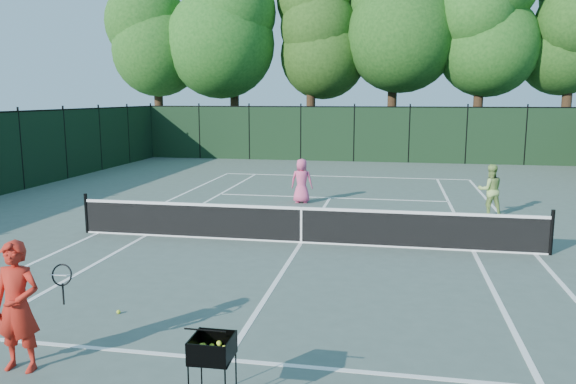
% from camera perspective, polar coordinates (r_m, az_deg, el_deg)
% --- Properties ---
extents(ground, '(90.00, 90.00, 0.00)m').
position_cam_1_polar(ground, '(14.01, 1.34, -5.18)').
color(ground, '#49594F').
rests_on(ground, ground).
extents(sideline_doubles_left, '(0.10, 23.77, 0.01)m').
position_cam_1_polar(sideline_doubles_left, '(15.83, -18.70, -3.95)').
color(sideline_doubles_left, white).
rests_on(sideline_doubles_left, ground).
extents(sideline_doubles_right, '(0.10, 23.77, 0.01)m').
position_cam_1_polar(sideline_doubles_right, '(14.23, 23.82, -5.79)').
color(sideline_doubles_right, white).
rests_on(sideline_doubles_right, ground).
extents(sideline_singles_left, '(0.10, 23.77, 0.01)m').
position_cam_1_polar(sideline_singles_left, '(15.21, -14.18, -4.28)').
color(sideline_singles_left, white).
rests_on(sideline_singles_left, ground).
extents(sideline_singles_right, '(0.10, 23.77, 0.01)m').
position_cam_1_polar(sideline_singles_right, '(13.97, 18.32, -5.72)').
color(sideline_singles_right, white).
rests_on(sideline_singles_right, ground).
extents(baseline_far, '(10.97, 0.10, 0.01)m').
position_cam_1_polar(baseline_far, '(25.60, 5.68, 1.58)').
color(baseline_far, white).
rests_on(baseline_far, ground).
extents(service_line_near, '(8.23, 0.10, 0.01)m').
position_cam_1_polar(service_line_near, '(8.14, -6.34, -16.58)').
color(service_line_near, white).
rests_on(service_line_near, ground).
extents(service_line_far, '(8.23, 0.10, 0.01)m').
position_cam_1_polar(service_line_far, '(20.21, 4.30, -0.58)').
color(service_line_far, white).
rests_on(service_line_far, ground).
extents(center_service_line, '(0.10, 12.80, 0.01)m').
position_cam_1_polar(center_service_line, '(14.01, 1.34, -5.17)').
color(center_service_line, white).
rests_on(center_service_line, ground).
extents(tennis_net, '(11.69, 0.09, 1.06)m').
position_cam_1_polar(tennis_net, '(13.90, 1.35, -3.28)').
color(tennis_net, black).
rests_on(tennis_net, ground).
extents(fence_far, '(24.00, 0.05, 3.00)m').
position_cam_1_polar(fence_far, '(31.51, 6.72, 5.81)').
color(fence_far, black).
rests_on(fence_far, ground).
extents(tree_0, '(6.40, 6.40, 13.14)m').
position_cam_1_polar(tree_0, '(38.30, -13.29, 16.29)').
color(tree_0, black).
rests_on(tree_0, ground).
extents(tree_1, '(6.80, 6.80, 13.98)m').
position_cam_1_polar(tree_1, '(37.16, -5.58, 17.53)').
color(tree_1, black).
rests_on(tree_1, ground).
extents(tree_2, '(6.00, 6.00, 12.40)m').
position_cam_1_polar(tree_2, '(35.79, 2.38, 16.31)').
color(tree_2, black).
rests_on(tree_2, ground).
extents(tree_3, '(7.00, 7.00, 14.45)m').
position_cam_1_polar(tree_3, '(36.07, 10.82, 18.15)').
color(tree_3, black).
rests_on(tree_3, ground).
extents(tree_4, '(6.20, 6.20, 12.97)m').
position_cam_1_polar(tree_4, '(35.59, 19.19, 16.51)').
color(tree_4, black).
rests_on(tree_4, ground).
extents(tree_5, '(5.80, 5.80, 12.23)m').
position_cam_1_polar(tree_5, '(37.03, 26.98, 15.05)').
color(tree_5, black).
rests_on(tree_5, ground).
extents(coach, '(0.92, 0.63, 1.76)m').
position_cam_1_polar(coach, '(8.30, -25.78, -10.42)').
color(coach, red).
rests_on(coach, ground).
extents(player_pink, '(0.75, 0.50, 1.52)m').
position_cam_1_polar(player_pink, '(19.10, 1.40, 1.14)').
color(player_pink, '#DE4E7E').
rests_on(player_pink, ground).
extents(player_green, '(0.85, 0.71, 1.57)m').
position_cam_1_polar(player_green, '(18.18, 19.85, 0.21)').
color(player_green, '#96BC5E').
rests_on(player_green, ground).
extents(ball_hopper, '(0.49, 0.49, 0.90)m').
position_cam_1_polar(ball_hopper, '(6.71, -7.71, -15.50)').
color(ball_hopper, black).
rests_on(ball_hopper, ground).
extents(loose_ball_midcourt, '(0.07, 0.07, 0.07)m').
position_cam_1_polar(loose_ball_midcourt, '(10.02, -16.83, -11.58)').
color(loose_ball_midcourt, '#C1D82C').
rests_on(loose_ball_midcourt, ground).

